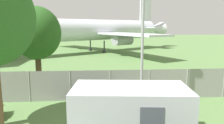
% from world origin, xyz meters
% --- Properties ---
extents(perimeter_fence, '(56.07, 0.07, 1.97)m').
position_xyz_m(perimeter_fence, '(0.00, 10.23, 0.98)').
color(perimeter_fence, gray).
rests_on(perimeter_fence, ground).
extents(airplane, '(34.60, 28.49, 11.62)m').
position_xyz_m(airplane, '(0.92, 36.78, 4.05)').
color(airplane, silver).
rests_on(airplane, ground).
extents(portable_cabin, '(4.84, 2.79, 2.33)m').
position_xyz_m(portable_cabin, '(3.01, 4.95, 1.17)').
color(portable_cabin, silver).
rests_on(portable_cabin, ground).
extents(tree_behind_benches, '(3.79, 3.79, 6.30)m').
position_xyz_m(tree_behind_benches, '(-2.96, 14.22, 4.19)').
color(tree_behind_benches, '#4C3823').
rests_on(tree_behind_benches, ground).
extents(light_mast, '(0.44, 0.44, 7.87)m').
position_xyz_m(light_mast, '(4.24, 8.62, 4.80)').
color(light_mast, '#99999E').
rests_on(light_mast, ground).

